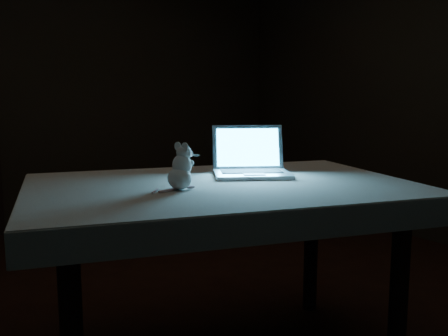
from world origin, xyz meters
TOP-DOWN VIEW (x-y plane):
  - floor at (0.00, 0.00)m, footprint 5.00×5.00m
  - back_wall at (0.00, 2.50)m, footprint 4.50×0.04m
  - table at (-0.23, -0.31)m, footprint 1.71×1.35m
  - tablecloth at (-0.27, -0.25)m, footprint 1.93×1.71m
  - laptop at (-0.01, -0.24)m, footprint 0.45×0.44m
  - plush_mouse at (-0.45, -0.33)m, footprint 0.19×0.19m

SIDE VIEW (x-z plane):
  - floor at x=0.00m, z-range 0.00..0.00m
  - table at x=-0.23m, z-range 0.00..0.80m
  - tablecloth at x=-0.27m, z-range 0.70..0.81m
  - plush_mouse at x=-0.45m, z-range 0.81..1.00m
  - laptop at x=-0.01m, z-range 0.81..1.05m
  - back_wall at x=0.00m, z-range 0.00..2.60m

